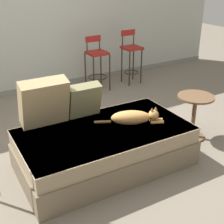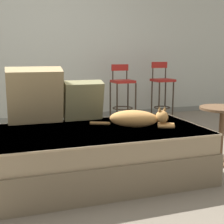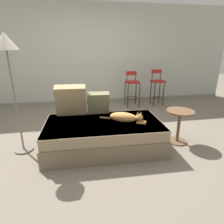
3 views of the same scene
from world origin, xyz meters
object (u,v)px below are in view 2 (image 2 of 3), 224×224
(throw_pillow_middle, at_px, (83,100))
(cat, at_px, (137,119))
(couch, at_px, (100,153))
(throw_pillow_corner, at_px, (35,95))
(bar_stool_by_doorway, at_px, (162,87))
(side_table, at_px, (222,127))
(bar_stool_near_window, at_px, (122,90))

(throw_pillow_middle, distance_m, cat, 0.59)
(couch, xyz_separation_m, throw_pillow_middle, (-0.03, 0.39, 0.41))
(throw_pillow_corner, distance_m, bar_stool_by_doorway, 2.80)
(side_table, bearing_deg, bar_stool_near_window, 95.43)
(bar_stool_near_window, bearing_deg, throw_pillow_middle, -122.45)
(cat, xyz_separation_m, bar_stool_near_window, (0.72, 2.14, 0.01))
(throw_pillow_corner, relative_size, side_table, 0.93)
(bar_stool_by_doorway, bearing_deg, throw_pillow_corner, -142.95)
(throw_pillow_middle, relative_size, bar_stool_by_doorway, 0.41)
(couch, bearing_deg, side_table, -1.47)
(couch, xyz_separation_m, cat, (0.33, -0.05, 0.29))
(bar_stool_near_window, xyz_separation_m, side_table, (0.20, -2.12, -0.16))
(bar_stool_by_doorway, bearing_deg, side_table, -103.40)
(throw_pillow_corner, height_order, side_table, throw_pillow_corner)
(cat, relative_size, bar_stool_by_doorway, 0.72)
(bar_stool_near_window, height_order, bar_stool_by_doorway, bar_stool_by_doorway)
(couch, distance_m, bar_stool_by_doorway, 2.75)
(bar_stool_near_window, bearing_deg, side_table, -84.57)
(cat, distance_m, bar_stool_by_doorway, 2.57)
(throw_pillow_corner, relative_size, cat, 0.76)
(throw_pillow_corner, relative_size, bar_stool_by_doorway, 0.55)
(bar_stool_by_doorway, height_order, side_table, bar_stool_by_doorway)
(throw_pillow_middle, bearing_deg, throw_pillow_corner, 178.53)
(throw_pillow_middle, height_order, side_table, throw_pillow_middle)
(cat, bearing_deg, bar_stool_near_window, 71.52)
(bar_stool_near_window, xyz_separation_m, bar_stool_by_doorway, (0.71, 0.00, 0.02))
(couch, relative_size, cat, 2.68)
(cat, xyz_separation_m, bar_stool_by_doorway, (1.42, 2.14, 0.03))
(throw_pillow_corner, height_order, throw_pillow_middle, throw_pillow_corner)
(throw_pillow_middle, height_order, bar_stool_near_window, bar_stool_near_window)
(throw_pillow_corner, height_order, bar_stool_by_doorway, throw_pillow_corner)
(couch, height_order, bar_stool_near_window, bar_stool_near_window)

